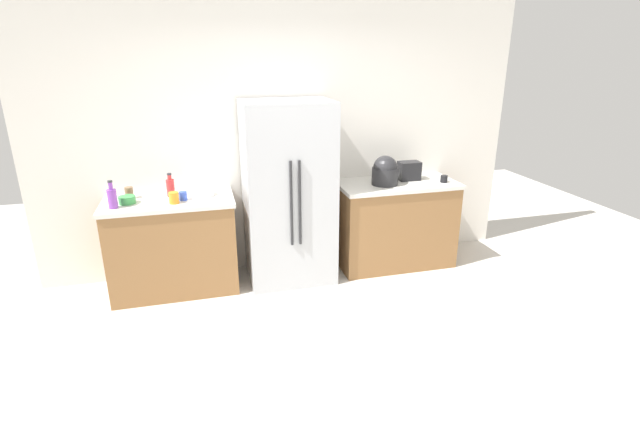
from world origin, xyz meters
TOP-DOWN VIEW (x-y plane):
  - ground_plane at (0.00, 0.00)m, footprint 9.95×9.95m
  - kitchen_back_panel at (0.00, 1.93)m, footprint 4.97×0.10m
  - counter_left at (-1.19, 1.56)m, footprint 1.18×0.64m
  - counter_right at (1.10, 1.56)m, footprint 1.25×0.64m
  - refrigerator at (-0.06, 1.53)m, footprint 0.85×0.67m
  - toaster at (1.26, 1.61)m, footprint 0.23×0.14m
  - rice_cooker at (0.94, 1.51)m, footprint 0.27×0.27m
  - bottle_a at (-1.16, 1.65)m, footprint 0.07×0.07m
  - bottle_b at (-1.64, 1.41)m, footprint 0.08×0.08m
  - cup_a at (-1.05, 1.49)m, footprint 0.07×0.07m
  - cup_b at (-1.53, 1.67)m, footprint 0.07×0.07m
  - cup_c at (-1.13, 1.41)m, footprint 0.09×0.09m
  - cup_d at (1.57, 1.43)m, footprint 0.07×0.07m
  - bowl_a at (-1.54, 1.52)m, footprint 0.15×0.15m
  - bowl_b at (-0.86, 1.59)m, footprint 0.19×0.19m

SIDE VIEW (x-z plane):
  - ground_plane at x=0.00m, z-range 0.00..0.00m
  - counter_right at x=1.10m, z-range 0.00..0.92m
  - counter_left at x=-1.19m, z-range 0.00..0.92m
  - refrigerator at x=-0.06m, z-range 0.00..1.79m
  - bowl_b at x=-0.86m, z-range 0.92..0.97m
  - bowl_a at x=-1.54m, z-range 0.92..0.99m
  - cup_d at x=1.57m, z-range 0.92..0.99m
  - cup_a at x=-1.05m, z-range 0.92..1.00m
  - cup_c at x=-1.13m, z-range 0.92..1.02m
  - cup_b at x=-1.53m, z-range 0.92..1.03m
  - bottle_a at x=-1.16m, z-range 0.90..1.12m
  - bottle_b at x=-1.64m, z-range 0.89..1.14m
  - toaster at x=1.26m, z-range 0.92..1.12m
  - rice_cooker at x=0.94m, z-range 0.91..1.21m
  - kitchen_back_panel at x=0.00m, z-range 0.00..3.05m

